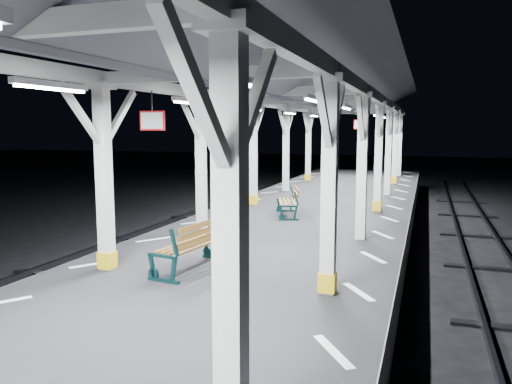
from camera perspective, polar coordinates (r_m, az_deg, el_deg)
The scene contains 5 objects.
platform at distance 7.05m, azimuth -12.38°, elevation -18.33°, with size 6.00×50.00×1.00m, color black.
hazard_stripes_right at distance 6.04m, azimuth 8.81°, elevation -17.55°, with size 1.00×48.00×0.01m, color silver.
canopy at distance 6.43m, azimuth -13.49°, elevation 16.28°, with size 5.40×49.00×4.65m.
bench_mid at distance 8.97m, azimuth -6.83°, elevation -5.86°, with size 0.88×1.79×0.93m.
bench_far at distance 14.45m, azimuth 3.92°, elevation -1.00°, with size 1.03×1.63×0.83m.
Camera 1 is at (3.37, -5.40, 3.54)m, focal length 35.00 mm.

